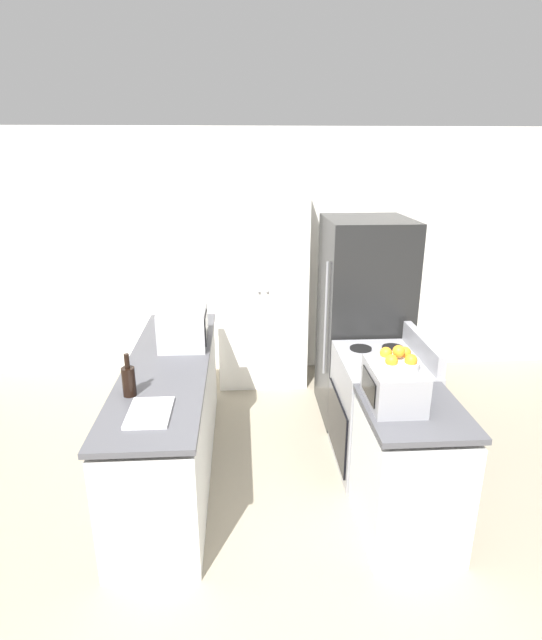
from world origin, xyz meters
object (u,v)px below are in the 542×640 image
stove (379,411)px  toaster_oven (394,385)px  wine_bottle (129,380)px  microwave (183,326)px  fruit_bowl (398,360)px  refrigerator (362,320)px  pantry_cabinet (262,284)px

stove → toaster_oven: toaster_oven is taller
stove → wine_bottle: bearing=-164.7°
microwave → toaster_oven: 1.73m
fruit_bowl → wine_bottle: bearing=172.6°
stove → microwave: (-1.51, 0.37, 0.60)m
refrigerator → toaster_oven: (-0.18, -1.53, 0.11)m
pantry_cabinet → wine_bottle: (-0.93, -2.09, -0.06)m
pantry_cabinet → stove: size_ratio=2.01×
stove → refrigerator: 0.95m
wine_bottle → fruit_bowl: size_ratio=1.10×
wine_bottle → pantry_cabinet: bearing=66.0°
refrigerator → toaster_oven: refrigerator is taller
toaster_oven → fruit_bowl: 0.17m
microwave → stove: bearing=-13.7°
wine_bottle → fruit_bowl: fruit_bowl is taller
wine_bottle → stove: bearing=15.3°
microwave → fruit_bowl: (1.38, -1.07, 0.14)m
wine_bottle → refrigerator: bearing=36.1°
refrigerator → wine_bottle: size_ratio=6.47×
microwave → pantry_cabinet: bearing=61.4°
pantry_cabinet → fruit_bowl: 2.41m
fruit_bowl → stove: bearing=79.4°
pantry_cabinet → microwave: 1.40m
pantry_cabinet → wine_bottle: size_ratio=7.56×
pantry_cabinet → fruit_bowl: bearing=-72.9°
pantry_cabinet → refrigerator: pantry_cabinet is taller
pantry_cabinet → refrigerator: size_ratio=1.17×
refrigerator → fruit_bowl: size_ratio=7.09×
stove → refrigerator: (0.04, 0.83, 0.46)m
pantry_cabinet → stove: pantry_cabinet is taller
refrigerator → wine_bottle: refrigerator is taller
refrigerator → microwave: bearing=-163.3°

